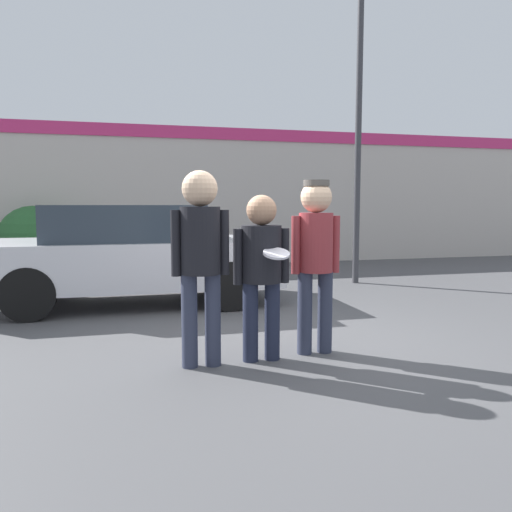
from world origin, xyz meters
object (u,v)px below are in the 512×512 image
at_px(parked_car_near, 131,254).
at_px(shrub, 34,240).
at_px(person_right, 316,249).
at_px(person_left, 200,249).
at_px(person_middle_with_frisbee, 262,263).
at_px(street_lamp, 372,67).

bearing_deg(parked_car_near, shrub, 117.53).
bearing_deg(person_right, person_left, -173.46).
relative_size(person_middle_with_frisbee, parked_car_near, 0.37).
height_order(parked_car_near, street_lamp, street_lamp).
height_order(street_lamp, shrub, street_lamp).
relative_size(person_left, shrub, 1.22).
distance_m(person_middle_with_frisbee, person_right, 0.61).
height_order(person_right, street_lamp, street_lamp).
bearing_deg(person_left, person_right, 6.54).
height_order(person_left, parked_car_near, person_left).
height_order(person_middle_with_frisbee, person_right, person_right).
xyz_separation_m(person_middle_with_frisbee, person_right, (0.59, 0.10, 0.11)).
bearing_deg(parked_car_near, person_middle_with_frisbee, -69.47).
relative_size(person_left, street_lamp, 0.27).
bearing_deg(person_right, parked_car_near, 120.03).
distance_m(person_middle_with_frisbee, street_lamp, 6.26).
height_order(person_middle_with_frisbee, street_lamp, street_lamp).
distance_m(person_left, parked_car_near, 3.31).
height_order(person_middle_with_frisbee, shrub, person_middle_with_frisbee).
relative_size(person_left, person_middle_with_frisbee, 1.14).
height_order(person_right, parked_car_near, person_right).
bearing_deg(person_right, person_middle_with_frisbee, -170.14).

